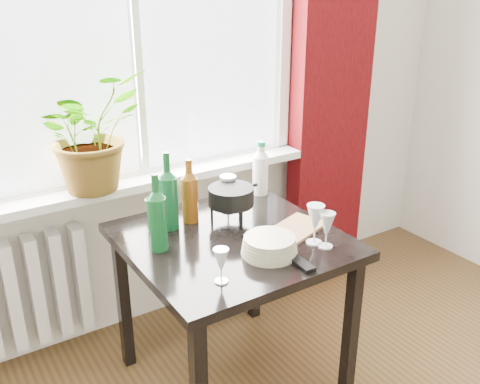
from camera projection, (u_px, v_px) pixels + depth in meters
window at (132, 11)px, 2.36m from camera, size 1.72×0.08×1.62m
windowsill at (149, 179)px, 2.60m from camera, size 1.72×0.20×0.04m
curtain at (333, 62)px, 2.96m from camera, size 0.50×0.12×2.56m
radiator at (0, 301)px, 2.42m from camera, size 0.80×0.10×0.55m
table at (232, 256)px, 2.25m from camera, size 0.85×0.85×0.74m
potted_plant at (90, 132)px, 2.34m from camera, size 0.59×0.56×0.53m
wine_bottle_left at (157, 212)px, 2.06m from camera, size 0.09×0.09×0.32m
wine_bottle_right at (168, 190)px, 2.23m from camera, size 0.10×0.10×0.35m
bottle_amber at (190, 190)px, 2.30m from camera, size 0.09×0.09×0.29m
cleaning_bottle at (261, 168)px, 2.60m from camera, size 0.10×0.10×0.27m
wineglass_front_right at (315, 224)px, 2.13m from camera, size 0.08×0.08×0.17m
wineglass_far_right at (327, 230)px, 2.11m from camera, size 0.07×0.07×0.15m
wineglass_back_center at (228, 193)px, 2.43m from camera, size 0.09×0.09×0.18m
wineglass_back_left at (154, 216)px, 2.23m from camera, size 0.07×0.07×0.15m
wineglass_front_left at (221, 265)px, 1.87m from camera, size 0.07×0.07×0.13m
plate_stack at (269, 246)px, 2.07m from camera, size 0.28×0.28×0.07m
fondue_pot at (231, 204)px, 2.34m from camera, size 0.28×0.26×0.16m
tv_remote at (299, 262)px, 2.01m from camera, size 0.05×0.16×0.02m
cutting_board at (297, 228)px, 2.28m from camera, size 0.29×0.23×0.01m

